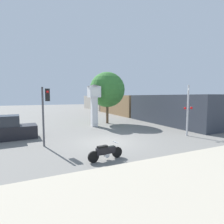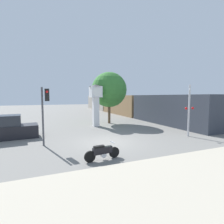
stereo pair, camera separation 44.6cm
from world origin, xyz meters
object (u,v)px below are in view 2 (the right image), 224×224
at_px(parked_car, 7,129).
at_px(motorcycle, 102,152).
at_px(clock_tower, 96,99).
at_px(freight_train, 122,105).
at_px(traffic_light, 45,105).
at_px(railroad_crossing_signal, 189,109).
at_px(street_tree, 109,90).

bearing_deg(parked_car, motorcycle, -57.80).
xyz_separation_m(clock_tower, freight_train, (8.45, 10.88, -1.30)).
xyz_separation_m(traffic_light, railroad_crossing_signal, (10.76, -1.57, -0.39)).
relative_size(railroad_crossing_signal, street_tree, 0.68).
height_order(motorcycle, parked_car, parked_car).
bearing_deg(freight_train, railroad_crossing_signal, -99.16).
bearing_deg(motorcycle, parked_car, 119.58).
height_order(traffic_light, parked_car, traffic_light).
xyz_separation_m(railroad_crossing_signal, street_tree, (-3.36, 8.92, 1.76)).
bearing_deg(street_tree, traffic_light, -135.20).
height_order(motorcycle, freight_train, freight_train).
bearing_deg(railroad_crossing_signal, motorcycle, -163.95).
relative_size(clock_tower, traffic_light, 1.18).
xyz_separation_m(freight_train, traffic_light, (-13.72, -16.83, 0.94)).
distance_m(street_tree, parked_car, 11.39).
height_order(motorcycle, clock_tower, clock_tower).
distance_m(freight_train, traffic_light, 21.74).
relative_size(freight_train, street_tree, 6.21).
bearing_deg(traffic_light, freight_train, 50.81).
relative_size(traffic_light, railroad_crossing_signal, 0.92).
bearing_deg(clock_tower, railroad_crossing_signal, -53.93).
xyz_separation_m(street_tree, parked_car, (-10.06, -4.23, -3.27)).
distance_m(railroad_crossing_signal, parked_car, 14.30).
xyz_separation_m(clock_tower, traffic_light, (-5.28, -5.95, -0.36)).
distance_m(clock_tower, freight_train, 13.84).
height_order(clock_tower, railroad_crossing_signal, clock_tower).
bearing_deg(traffic_light, clock_tower, 48.43).
height_order(motorcycle, railroad_crossing_signal, railroad_crossing_signal).
relative_size(freight_train, parked_car, 8.77).
xyz_separation_m(traffic_light, street_tree, (7.39, 7.34, 1.38)).
bearing_deg(street_tree, freight_train, 56.29).
bearing_deg(railroad_crossing_signal, parked_car, 160.77).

